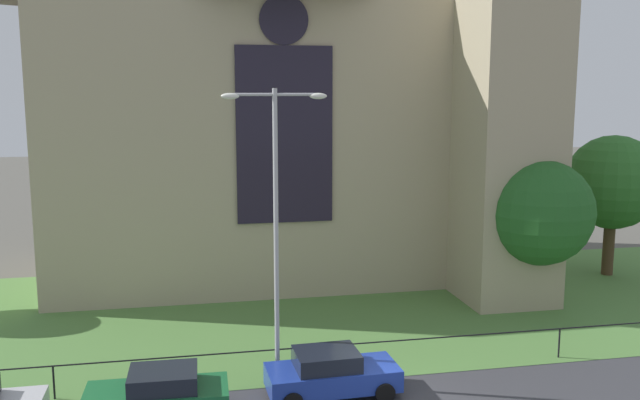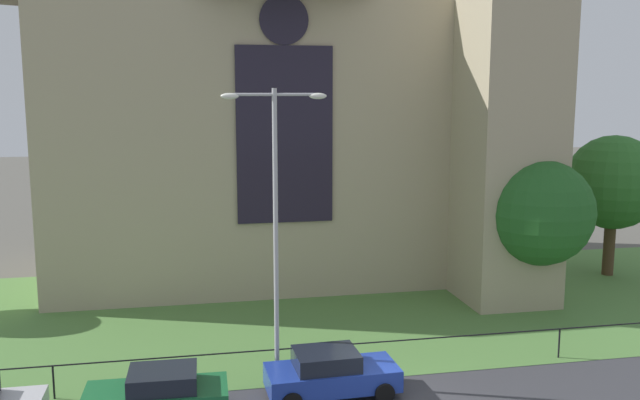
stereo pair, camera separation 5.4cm
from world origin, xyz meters
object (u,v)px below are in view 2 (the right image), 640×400
church_building (284,80)px  tree_right_near (540,213)px  streetlamp_near (275,204)px  parked_car_blue (331,373)px  tree_right_far (613,183)px  parked_car_green (158,395)px

church_building → tree_right_near: 14.72m
church_building → streetlamp_near: 15.33m
parked_car_blue → tree_right_far: bearing=31.3°
tree_right_far → parked_car_blue: bearing=-146.8°
church_building → parked_car_green: (-6.24, -16.44, -9.53)m
tree_right_far → streetlamp_near: (-19.15, -10.16, 1.12)m
church_building → tree_right_near: size_ratio=3.85×
tree_right_near → parked_car_blue: 13.44m
tree_right_near → parked_car_blue: (-10.93, -6.92, -3.64)m
tree_right_far → tree_right_near: size_ratio=1.10×
streetlamp_near → parked_car_blue: bearing=-41.4°
tree_right_far → parked_car_blue: tree_right_far is taller
church_building → parked_car_green: size_ratio=6.12×
parked_car_green → parked_car_blue: 5.39m
church_building → tree_right_far: (16.73, -4.39, -5.32)m
parked_car_blue → church_building: bearing=84.9°
streetlamp_near → parked_car_green: size_ratio=2.30×
parked_car_green → streetlamp_near: bearing=-152.1°
parked_car_green → tree_right_near: bearing=-153.9°
tree_right_near → parked_car_blue: size_ratio=1.59×
church_building → parked_car_blue: bearing=-93.2°
tree_right_near → church_building: bearing=138.2°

